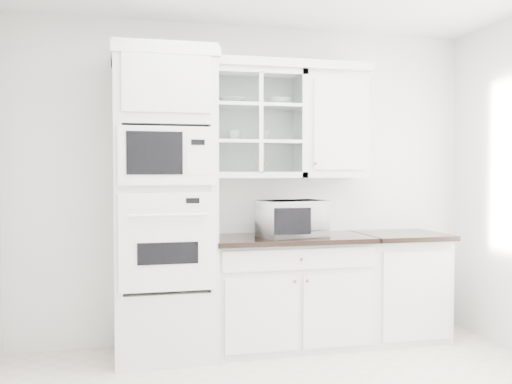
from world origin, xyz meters
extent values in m
cube|color=white|center=(0.00, 1.74, 1.35)|extent=(4.00, 0.02, 2.70)
cube|color=silver|center=(-0.75, 1.43, 1.20)|extent=(0.76, 0.65, 2.40)
cube|color=white|center=(-0.75, 1.09, 0.94)|extent=(0.70, 0.03, 0.72)
cube|color=black|center=(-0.75, 1.07, 0.86)|extent=(0.44, 0.01, 0.16)
cube|color=white|center=(-0.75, 1.09, 1.56)|extent=(0.70, 0.03, 0.43)
cube|color=black|center=(-0.84, 1.07, 1.58)|extent=(0.40, 0.01, 0.31)
cube|color=silver|center=(0.28, 1.45, 0.44)|extent=(1.30, 0.60, 0.88)
cube|color=black|center=(0.28, 1.42, 0.90)|extent=(1.32, 0.67, 0.04)
cube|color=silver|center=(1.28, 1.45, 0.44)|extent=(0.70, 0.60, 0.88)
cube|color=black|center=(1.28, 1.42, 0.90)|extent=(0.72, 0.67, 0.04)
cube|color=silver|center=(0.03, 1.58, 1.85)|extent=(0.80, 0.33, 0.90)
cube|color=silver|center=(0.03, 1.58, 1.70)|extent=(0.74, 0.29, 0.02)
cube|color=silver|center=(0.03, 1.58, 2.00)|extent=(0.74, 0.29, 0.02)
cube|color=silver|center=(0.71, 1.58, 1.85)|extent=(0.55, 0.33, 0.90)
cube|color=silver|center=(-0.07, 1.56, 2.33)|extent=(2.14, 0.38, 0.07)
imported|color=white|center=(0.28, 1.39, 1.07)|extent=(0.59, 0.53, 0.30)
imported|color=white|center=(-0.18, 1.59, 2.04)|extent=(0.26, 0.26, 0.05)
imported|color=white|center=(0.23, 1.60, 2.04)|extent=(0.25, 0.25, 0.06)
imported|color=white|center=(-0.16, 1.60, 1.75)|extent=(0.11, 0.11, 0.09)
imported|color=white|center=(0.10, 1.60, 1.76)|extent=(0.12, 0.12, 0.09)
camera|label=1|loc=(-1.09, -3.07, 1.45)|focal=40.00mm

